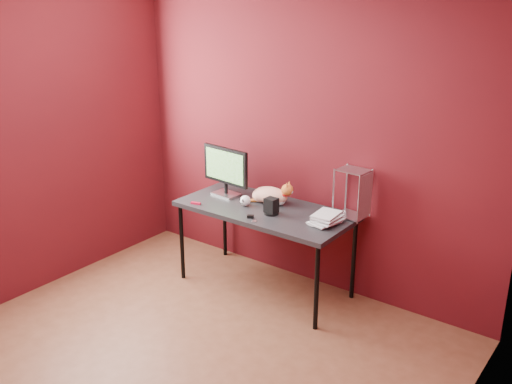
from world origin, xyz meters
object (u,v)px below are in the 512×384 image
Objects in this scene: cat at (271,195)px; book_stack at (320,163)px; monitor at (226,169)px; desk at (265,214)px; speaker at (271,207)px; skull_mug at (245,201)px.

cat is 0.67m from book_stack.
cat is at bearing 13.61° from monitor.
cat is 0.47× the size of book_stack.
desk is at bearing -87.32° from cat.
speaker is at bearing -33.74° from desk.
monitor is 0.53× the size of book_stack.
cat is (-0.03, 0.12, 0.13)m from desk.
monitor is at bearing 177.98° from cat.
monitor is 1.13× the size of cat.
book_stack reaches higher than cat.
desk is 2.96× the size of monitor.
monitor reaches higher than desk.
speaker is at bearing -7.38° from monitor.
desk is 0.20m from skull_mug.
book_stack is at bearing 3.94° from monitor.
desk is at bearing 35.43° from skull_mug.
cat is at bearing 170.43° from book_stack.
monitor is 3.68× the size of speaker.
monitor reaches higher than cat.
cat is at bearing 129.65° from speaker.
monitor is (-0.47, 0.05, 0.30)m from desk.
cat is 3.24× the size of speaker.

